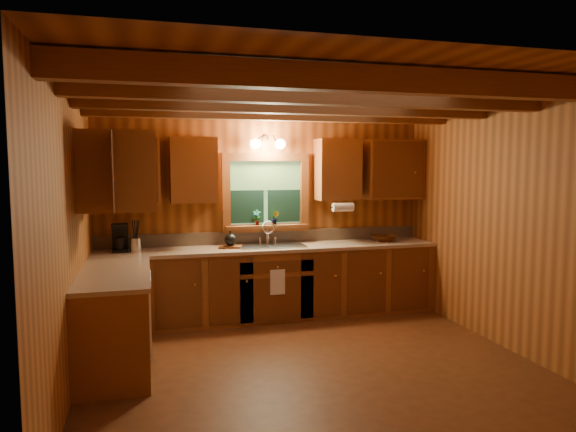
% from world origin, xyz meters
% --- Properties ---
extents(room, '(4.20, 4.20, 4.20)m').
position_xyz_m(room, '(0.00, 0.00, 1.30)').
color(room, '#552D14').
rests_on(room, ground).
extents(ceiling_beams, '(4.20, 2.54, 0.18)m').
position_xyz_m(ceiling_beams, '(0.00, 0.00, 2.49)').
color(ceiling_beams, brown).
rests_on(ceiling_beams, room).
extents(base_cabinets, '(4.20, 2.22, 0.86)m').
position_xyz_m(base_cabinets, '(-0.49, 1.28, 0.43)').
color(base_cabinets, brown).
rests_on(base_cabinets, ground).
extents(countertop, '(4.20, 2.24, 0.04)m').
position_xyz_m(countertop, '(-0.48, 1.29, 0.88)').
color(countertop, tan).
rests_on(countertop, base_cabinets).
extents(backsplash, '(4.20, 0.02, 0.16)m').
position_xyz_m(backsplash, '(0.00, 1.89, 0.98)').
color(backsplash, tan).
rests_on(backsplash, room).
extents(dishwasher_panel, '(0.02, 0.60, 0.80)m').
position_xyz_m(dishwasher_panel, '(-1.47, 0.68, 0.43)').
color(dishwasher_panel, white).
rests_on(dishwasher_panel, base_cabinets).
extents(upper_cabinets, '(4.19, 1.77, 0.78)m').
position_xyz_m(upper_cabinets, '(-0.56, 1.42, 1.84)').
color(upper_cabinets, brown).
rests_on(upper_cabinets, room).
extents(window, '(1.12, 0.08, 1.00)m').
position_xyz_m(window, '(0.00, 1.87, 1.53)').
color(window, brown).
rests_on(window, room).
extents(window_sill, '(1.06, 0.14, 0.04)m').
position_xyz_m(window_sill, '(0.00, 1.82, 1.12)').
color(window_sill, brown).
rests_on(window_sill, room).
extents(wall_sconce, '(0.45, 0.21, 0.17)m').
position_xyz_m(wall_sconce, '(0.00, 1.75, 2.16)').
color(wall_sconce, black).
rests_on(wall_sconce, room).
extents(paper_towel_roll, '(0.27, 0.11, 0.11)m').
position_xyz_m(paper_towel_roll, '(0.92, 1.53, 1.37)').
color(paper_towel_roll, white).
rests_on(paper_towel_roll, upper_cabinets).
extents(dish_towel, '(0.18, 0.01, 0.30)m').
position_xyz_m(dish_towel, '(0.00, 1.26, 0.52)').
color(dish_towel, white).
rests_on(dish_towel, base_cabinets).
extents(sink, '(0.82, 0.48, 0.43)m').
position_xyz_m(sink, '(0.00, 1.60, 0.86)').
color(sink, silver).
rests_on(sink, countertop).
extents(coffee_maker, '(0.18, 0.23, 0.32)m').
position_xyz_m(coffee_maker, '(-1.78, 1.69, 1.06)').
color(coffee_maker, black).
rests_on(coffee_maker, countertop).
extents(utensil_crock, '(0.13, 0.13, 0.37)m').
position_xyz_m(utensil_crock, '(-1.61, 1.59, 0.99)').
color(utensil_crock, silver).
rests_on(utensil_crock, countertop).
extents(cutting_board, '(0.31, 0.26, 0.02)m').
position_xyz_m(cutting_board, '(-0.50, 1.60, 0.91)').
color(cutting_board, '#5B2E13').
rests_on(cutting_board, countertop).
extents(teakettle, '(0.14, 0.14, 0.18)m').
position_xyz_m(teakettle, '(-0.50, 1.60, 1.00)').
color(teakettle, black).
rests_on(teakettle, cutting_board).
extents(wicker_basket, '(0.35, 0.35, 0.08)m').
position_xyz_m(wicker_basket, '(1.53, 1.61, 0.94)').
color(wicker_basket, '#48230C').
rests_on(wicker_basket, countertop).
extents(potted_plant_left, '(0.12, 0.10, 0.20)m').
position_xyz_m(potted_plant_left, '(-0.13, 1.82, 1.24)').
color(potted_plant_left, '#5B2E13').
rests_on(potted_plant_left, window_sill).
extents(potted_plant_right, '(0.12, 0.10, 0.18)m').
position_xyz_m(potted_plant_right, '(0.11, 1.81, 1.23)').
color(potted_plant_right, '#5B2E13').
rests_on(potted_plant_right, window_sill).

